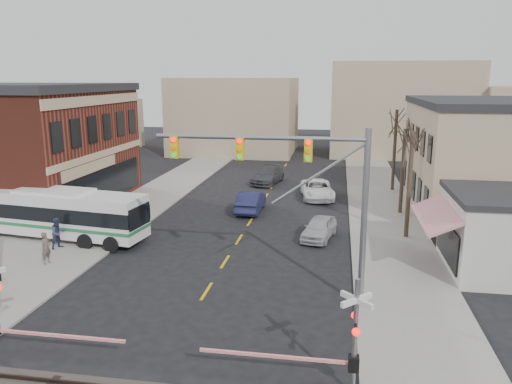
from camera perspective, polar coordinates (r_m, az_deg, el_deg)
ground at (r=22.87m, az=-7.00°, el=-13.24°), size 160.00×160.00×0.00m
sidewalk_west at (r=43.72m, az=-11.64°, el=-0.54°), size 5.00×60.00×0.12m
sidewalk_east at (r=41.03m, az=14.00°, el=-1.54°), size 5.00×60.00×0.12m
tree_east_a at (r=32.63m, az=17.12°, el=0.77°), size 0.28×0.28×6.75m
tree_east_b at (r=38.55m, az=16.41°, el=2.28°), size 0.28×0.28×6.30m
tree_east_c at (r=46.35m, az=15.55°, el=4.62°), size 0.28×0.28×7.20m
transit_bus at (r=33.96m, az=-21.90°, el=-2.18°), size 12.17×4.19×3.07m
traffic_signal_mast at (r=21.91m, az=5.56°, el=1.45°), size 9.46×0.30×8.00m
rr_crossing_west at (r=20.52m, az=-27.14°, el=-11.78°), size 5.60×1.36×4.00m
rr_crossing_east at (r=16.77m, az=9.71°, el=-16.09°), size 5.60×1.36×4.00m
car_a at (r=32.10m, az=7.22°, el=-4.09°), size 2.47×4.37×1.40m
car_b at (r=38.18m, az=-0.61°, el=-1.10°), size 1.72×4.81×1.58m
car_c at (r=42.73m, az=7.02°, el=0.30°), size 3.32×5.83×1.53m
car_d at (r=48.53m, az=1.37°, el=1.92°), size 3.08×5.65×1.55m
pedestrian_near at (r=29.61m, az=-22.87°, el=-5.90°), size 0.54×0.71×1.77m
pedestrian_far at (r=31.92m, az=-21.68°, el=-4.36°), size 1.06×1.15×1.89m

